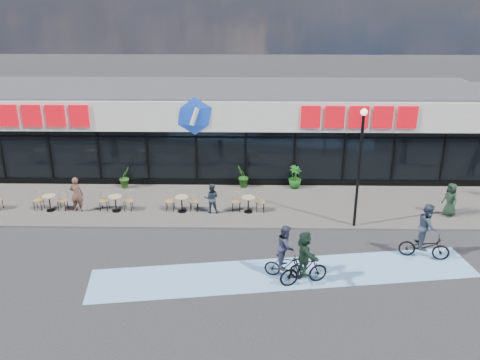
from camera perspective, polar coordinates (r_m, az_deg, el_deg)
The scene contains 18 objects.
ground at distance 20.24m, azimuth -6.68°, elevation -8.06°, with size 120.00×120.00×0.00m, color #28282B.
sidewalk at distance 24.22m, azimuth -5.35°, elevation -2.77°, with size 44.00×5.00×0.10m, color #56534C.
bike_lane at distance 18.83m, azimuth 5.09°, elevation -10.40°, with size 14.00×2.20×0.01m, color #78AFE4.
building at distance 28.56m, azimuth -4.37°, elevation 5.88°, with size 30.60×6.57×4.75m.
lamp_post at distance 21.40m, azimuth 13.31°, elevation 2.37°, with size 0.28×0.28×5.13m.
bistro_set_2 at distance 24.85m, azimuth -20.53°, elevation -2.18°, with size 1.54×0.62×0.90m.
bistro_set_3 at distance 23.92m, azimuth -13.75°, elevation -2.31°, with size 1.54×0.62×0.90m.
bistro_set_4 at distance 23.34m, azimuth -6.53°, elevation -2.42°, with size 1.54×0.62×0.90m.
bistro_set_5 at distance 23.14m, azimuth 0.94°, elevation -2.48°, with size 1.54×0.62×0.90m.
potted_plant_left at distance 26.47m, azimuth -12.79°, elevation 0.32°, with size 0.61×0.49×1.11m, color #295719.
potted_plant_mid at distance 25.79m, azimuth 0.30°, elevation 0.37°, with size 0.64×0.52×1.17m, color #1F4D16.
potted_plant_right at distance 25.90m, azimuth 6.19°, elevation 0.34°, with size 0.65×0.65×1.17m, color #185117.
patron_left at distance 24.16m, azimuth -17.87°, elevation -1.55°, with size 0.60×0.40×1.66m, color brown.
patron_right at distance 22.96m, azimuth -3.22°, elevation -2.06°, with size 0.68×0.53×1.39m, color #27323D.
pedestrian_a at distance 24.46m, azimuth 22.55°, elevation -2.05°, with size 0.75×0.49×1.54m, color black.
cyclist_a at distance 18.17m, azimuth 5.13°, elevation -8.37°, with size 1.55×0.89×2.05m.
cyclist_b at distance 20.56m, azimuth 20.11°, elevation -6.03°, with size 1.96×1.09×2.24m.
cyclist_c at distance 17.85m, azimuth 7.22°, elevation -9.03°, with size 1.84×1.53×2.03m.
Camera 1 is at (2.63, -17.50, 9.83)m, focal length 38.00 mm.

